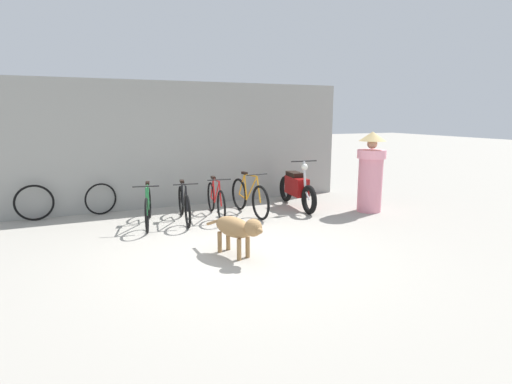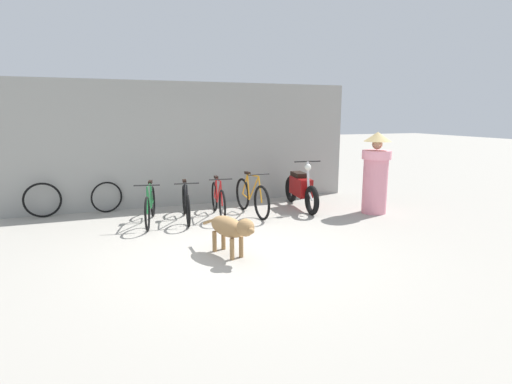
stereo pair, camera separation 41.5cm
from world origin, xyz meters
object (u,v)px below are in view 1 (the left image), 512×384
object	(u,v)px
motorcycle	(297,189)
person_in_robes	(371,171)
bicycle_2	(216,200)
bicycle_0	(148,207)
stray_dog	(237,228)
spare_tire_right	(34,203)
bicycle_1	(184,205)
bicycle_3	(249,197)
spare_tire_left	(101,199)

from	to	relation	value
motorcycle	person_in_robes	bearing A→B (deg)	59.44
bicycle_2	bicycle_0	bearing A→B (deg)	-81.10
stray_dog	spare_tire_right	distance (m)	4.53
bicycle_0	spare_tire_right	size ratio (longest dim) A/B	2.31
bicycle_1	spare_tire_right	xyz separation A→B (m)	(-2.68, 1.20, 0.03)
stray_dog	person_in_robes	world-z (taller)	person_in_robes
bicycle_1	motorcycle	distance (m)	2.59
motorcycle	bicycle_0	bearing A→B (deg)	-81.87
bicycle_3	stray_dog	size ratio (longest dim) A/B	1.37
bicycle_1	person_in_robes	bearing A→B (deg)	84.70
bicycle_2	stray_dog	world-z (taller)	bicycle_2
spare_tire_left	spare_tire_right	world-z (taller)	spare_tire_right
person_in_robes	spare_tire_right	size ratio (longest dim) A/B	2.37
motorcycle	person_in_robes	xyz separation A→B (m)	(1.26, -0.93, 0.45)
bicycle_2	stray_dog	xyz separation A→B (m)	(-0.43, -2.35, 0.09)
motorcycle	spare_tire_left	size ratio (longest dim) A/B	2.89
bicycle_1	stray_dog	world-z (taller)	bicycle_1
motorcycle	stray_dog	bearing A→B (deg)	-38.46
person_in_robes	spare_tire_left	size ratio (longest dim) A/B	2.58
spare_tire_left	spare_tire_right	size ratio (longest dim) A/B	0.92
bicycle_0	person_in_robes	distance (m)	4.63
bicycle_0	motorcycle	size ratio (longest dim) A/B	0.87
bicycle_3	spare_tire_right	bearing A→B (deg)	-111.11
bicycle_2	bicycle_3	distance (m)	0.70
bicycle_0	spare_tire_left	distance (m)	1.42
stray_dog	spare_tire_right	xyz separation A→B (m)	(-2.93, 3.45, -0.07)
bicycle_2	stray_dog	bearing A→B (deg)	-5.05
stray_dog	spare_tire_right	world-z (taller)	spare_tire_right
bicycle_3	spare_tire_left	world-z (taller)	bicycle_3
bicycle_2	bicycle_3	xyz separation A→B (m)	(0.69, -0.12, 0.02)
person_in_robes	spare_tire_left	xyz separation A→B (m)	(-5.31, 1.97, -0.55)
bicycle_0	person_in_robes	size ratio (longest dim) A/B	0.97
motorcycle	spare_tire_right	bearing A→B (deg)	-95.52
bicycle_2	spare_tire_right	xyz separation A→B (m)	(-3.36, 1.10, 0.02)
bicycle_1	stray_dog	bearing A→B (deg)	12.29
spare_tire_right	motorcycle	bearing A→B (deg)	-11.18
bicycle_2	motorcycle	distance (m)	1.91
bicycle_0	bicycle_3	distance (m)	2.05
bicycle_1	motorcycle	bearing A→B (deg)	99.46
bicycle_0	stray_dog	bearing A→B (deg)	33.28
person_in_robes	spare_tire_left	world-z (taller)	person_in_robes
person_in_robes	spare_tire_left	distance (m)	5.70
bicycle_3	stray_dog	bearing A→B (deg)	-30.93
bicycle_1	motorcycle	size ratio (longest dim) A/B	0.84
bicycle_2	motorcycle	xyz separation A→B (m)	(1.91, 0.06, 0.09)
bicycle_2	bicycle_1	bearing A→B (deg)	-76.42
motorcycle	person_in_robes	size ratio (longest dim) A/B	1.12
motorcycle	stray_dog	xyz separation A→B (m)	(-2.34, -2.41, -0.00)
bicycle_0	person_in_robes	xyz separation A→B (m)	(4.53, -0.78, 0.54)
motorcycle	bicycle_3	bearing A→B (deg)	-76.12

